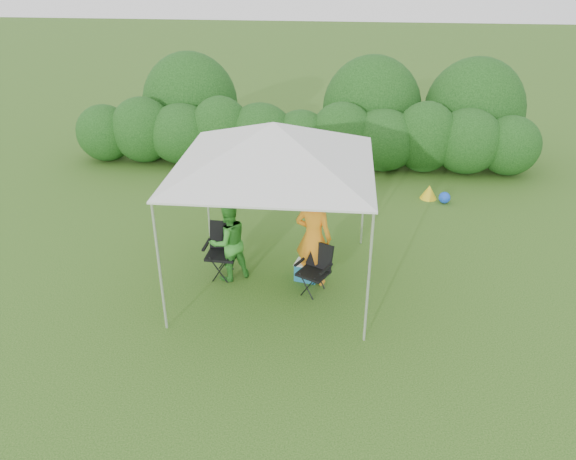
# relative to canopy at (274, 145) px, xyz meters

# --- Properties ---
(ground) EXTENTS (70.00, 70.00, 0.00)m
(ground) POSITION_rel_canopy_xyz_m (0.00, -0.50, -2.46)
(ground) COLOR #3E6821
(hedge) EXTENTS (11.85, 1.53, 1.80)m
(hedge) POSITION_rel_canopy_xyz_m (0.00, 5.50, -1.64)
(hedge) COLOR #205219
(hedge) RESTS_ON ground
(canopy) EXTENTS (3.10, 3.10, 2.83)m
(canopy) POSITION_rel_canopy_xyz_m (0.00, 0.00, 0.00)
(canopy) COLOR silver
(canopy) RESTS_ON ground
(chair_right) EXTENTS (0.65, 0.63, 0.84)m
(chair_right) POSITION_rel_canopy_xyz_m (0.71, -0.23, -1.99)
(chair_right) COLOR black
(chair_right) RESTS_ON ground
(chair_left) EXTENTS (0.61, 0.55, 0.94)m
(chair_left) POSITION_rel_canopy_xyz_m (-0.94, 0.16, -1.93)
(chair_left) COLOR black
(chair_left) RESTS_ON ground
(man) EXTENTS (0.71, 0.56, 1.72)m
(man) POSITION_rel_canopy_xyz_m (0.64, 0.04, -1.60)
(man) COLOR orange
(man) RESTS_ON ground
(woman) EXTENTS (0.87, 0.84, 1.42)m
(woman) POSITION_rel_canopy_xyz_m (-0.80, 0.02, -1.75)
(woman) COLOR green
(woman) RESTS_ON ground
(cooler) EXTENTS (0.46, 0.37, 0.34)m
(cooler) POSITION_rel_canopy_xyz_m (0.54, 0.09, -2.29)
(cooler) COLOR teal
(cooler) RESTS_ON ground
(bottle) EXTENTS (0.06, 0.06, 0.23)m
(bottle) POSITION_rel_canopy_xyz_m (0.60, 0.05, -2.01)
(bottle) COLOR #592D0C
(bottle) RESTS_ON cooler
(lawn_toy) EXTENTS (0.64, 0.54, 0.32)m
(lawn_toy) POSITION_rel_canopy_xyz_m (3.15, 3.73, -2.31)
(lawn_toy) COLOR yellow
(lawn_toy) RESTS_ON ground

